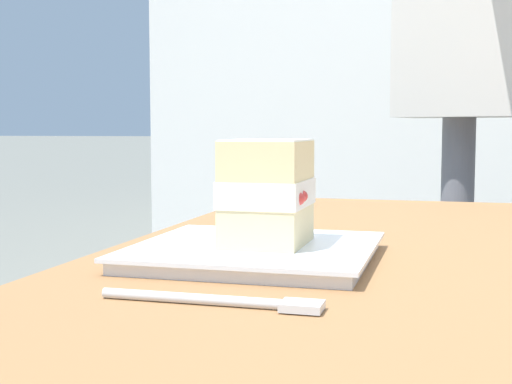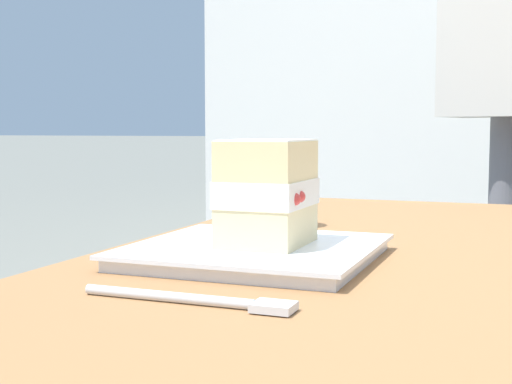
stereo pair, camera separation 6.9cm
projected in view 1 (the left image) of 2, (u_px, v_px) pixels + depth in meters
name	position (u px, v px, depth m)	size (l,w,h in m)	color
dessert_plate	(256.00, 252.00, 0.70)	(0.23, 0.23, 0.02)	white
cake_slice	(267.00, 192.00, 0.69)	(0.10, 0.09, 0.10)	beige
dessert_fork	(225.00, 301.00, 0.52)	(0.02, 0.17, 0.01)	silver
coffee_cup	(258.00, 191.00, 0.93)	(0.07, 0.07, 0.09)	white
patio_building	(466.00, 19.00, 5.02)	(5.41, 2.50, 3.21)	silver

